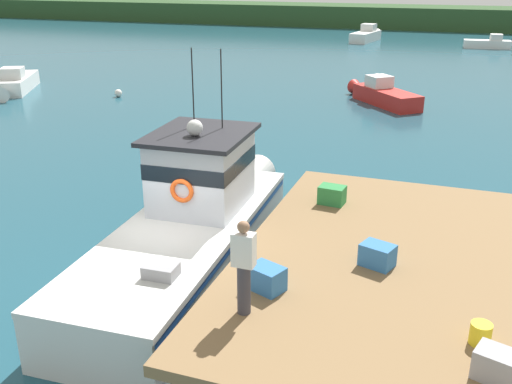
# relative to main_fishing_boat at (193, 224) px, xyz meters

# --- Properties ---
(ground_plane) EXTENTS (200.00, 200.00, 0.00)m
(ground_plane) POSITION_rel_main_fishing_boat_xyz_m (-0.18, -0.57, -1.01)
(ground_plane) COLOR #1E4C5B
(dock) EXTENTS (6.00, 9.00, 1.20)m
(dock) POSITION_rel_main_fishing_boat_xyz_m (4.62, -0.57, 0.07)
(dock) COLOR #4C3D2D
(dock) RESTS_ON ground
(main_fishing_boat) EXTENTS (2.89, 9.87, 4.80)m
(main_fishing_boat) POSITION_rel_main_fishing_boat_xyz_m (0.00, 0.00, 0.00)
(main_fishing_boat) COLOR silver
(main_fishing_boat) RESTS_ON ground
(crate_single_far) EXTENTS (0.72, 0.63, 0.44)m
(crate_single_far) POSITION_rel_main_fishing_boat_xyz_m (2.60, -2.50, 0.41)
(crate_single_far) COLOR #3370B2
(crate_single_far) RESTS_ON dock
(crate_single_by_cleat) EXTENTS (0.64, 0.50, 0.43)m
(crate_single_by_cleat) POSITION_rel_main_fishing_boat_xyz_m (2.81, 1.82, 0.41)
(crate_single_by_cleat) COLOR #2D8442
(crate_single_by_cleat) RESTS_ON dock
(crate_stack_near_edge) EXTENTS (0.71, 0.61, 0.43)m
(crate_stack_near_edge) POSITION_rel_main_fishing_boat_xyz_m (6.32, -3.70, 0.41)
(crate_stack_near_edge) COLOR #9E9EA3
(crate_stack_near_edge) RESTS_ON dock
(crate_stack_mid_dock) EXTENTS (0.71, 0.61, 0.43)m
(crate_stack_mid_dock) POSITION_rel_main_fishing_boat_xyz_m (4.29, -0.97, 0.41)
(crate_stack_mid_dock) COLOR #3370B2
(crate_stack_mid_dock) RESTS_ON dock
(bait_bucket) EXTENTS (0.32, 0.32, 0.34)m
(bait_bucket) POSITION_rel_main_fishing_boat_xyz_m (6.11, -2.93, 0.36)
(bait_bucket) COLOR yellow
(bait_bucket) RESTS_ON dock
(deckhand_by_the_boat) EXTENTS (0.36, 0.22, 1.63)m
(deckhand_by_the_boat) POSITION_rel_main_fishing_boat_xyz_m (2.49, -3.31, 1.05)
(deckhand_by_the_boat) COLOR #383842
(deckhand_by_the_boat) RESTS_ON dock
(moored_boat_far_left) EXTENTS (4.85, 1.56, 1.22)m
(moored_boat_far_left) POSITION_rel_main_fishing_boat_xyz_m (7.42, 44.27, -0.59)
(moored_boat_far_left) COLOR white
(moored_boat_far_left) RESTS_ON ground
(moored_boat_far_right) EXTENTS (3.47, 5.43, 1.41)m
(moored_boat_far_right) POSITION_rel_main_fishing_boat_xyz_m (-18.04, 15.18, -0.52)
(moored_boat_far_right) COLOR white
(moored_boat_far_right) RESTS_ON ground
(moored_boat_outer_mooring) EXTENTS (4.33, 4.70, 1.36)m
(moored_boat_outer_mooring) POSITION_rel_main_fishing_boat_xyz_m (1.66, 18.96, -0.54)
(moored_boat_outer_mooring) COLOR red
(moored_boat_outer_mooring) RESTS_ON ground
(moored_boat_off_the_point) EXTENTS (2.28, 6.21, 1.55)m
(moored_boat_off_the_point) POSITION_rel_main_fishing_boat_xyz_m (-3.63, 46.27, -0.47)
(moored_boat_off_the_point) COLOR white
(moored_boat_off_the_point) RESTS_ON ground
(mooring_buoy_channel_marker) EXTENTS (0.40, 0.40, 0.40)m
(mooring_buoy_channel_marker) POSITION_rel_main_fishing_boat_xyz_m (-11.93, 15.88, -0.81)
(mooring_buoy_channel_marker) COLOR silver
(mooring_buoy_channel_marker) RESTS_ON ground
(mooring_buoy_inshore) EXTENTS (0.50, 0.50, 0.50)m
(mooring_buoy_inshore) POSITION_rel_main_fishing_boat_xyz_m (0.49, 25.10, -0.76)
(mooring_buoy_inshore) COLOR silver
(mooring_buoy_inshore) RESTS_ON ground
(far_shoreline) EXTENTS (120.00, 8.00, 2.40)m
(far_shoreline) POSITION_rel_main_fishing_boat_xyz_m (-0.18, 61.43, 0.19)
(far_shoreline) COLOR #284723
(far_shoreline) RESTS_ON ground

